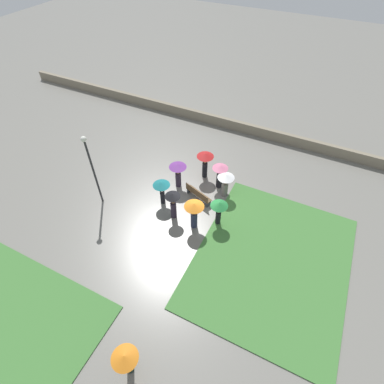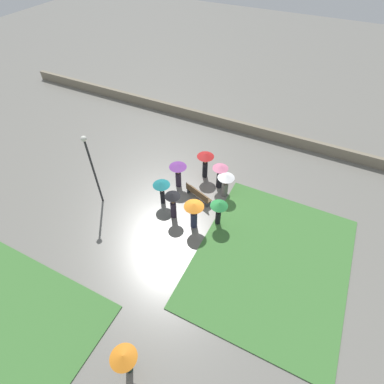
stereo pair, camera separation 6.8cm
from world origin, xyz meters
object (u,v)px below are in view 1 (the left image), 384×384
Objects in this scene: crowd_person_white at (226,181)px; crowd_person_red at (205,160)px; crowd_person_black at (173,202)px; lone_walker_far_path at (126,359)px; crowd_person_green at (219,208)px; crowd_person_orange at (194,211)px; lamp_post at (91,163)px; park_bench at (198,194)px; crowd_person_pink at (220,173)px; crowd_person_purple at (178,171)px; crowd_person_teal at (162,187)px.

crowd_person_red reaches higher than crowd_person_white.
lone_walker_far_path is at bearing -165.21° from crowd_person_black.
crowd_person_green reaches higher than lone_walker_far_path.
crowd_person_black reaches higher than crowd_person_orange.
lamp_post reaches higher than crowd_person_green.
crowd_person_black is 1.00× the size of crowd_person_red.
park_bench is 2.19m from crowd_person_black.
crowd_person_pink is at bearing -172.24° from crowd_person_white.
crowd_person_green is 3.18m from crowd_person_pink.
crowd_person_purple reaches higher than crowd_person_pink.
crowd_person_teal is 9.48m from lone_walker_far_path.
crowd_person_green is 1.03× the size of crowd_person_white.
crowd_person_pink is at bearing 7.91° from crowd_person_green.
crowd_person_pink is (-0.03, -3.76, -0.19)m from crowd_person_orange.
crowd_person_teal is (3.25, 2.33, 0.13)m from crowd_person_white.
lamp_post reaches higher than lone_walker_far_path.
crowd_person_purple is 2.71m from crowd_person_black.
crowd_person_pink is (-6.14, -4.53, -1.96)m from lamp_post.
crowd_person_purple is 3.58m from crowd_person_orange.
crowd_person_black is 3.68m from crowd_person_white.
crowd_person_green is at bearing -26.19° from crowd_person_white.
crowd_person_pink is at bearing -23.12° from crowd_person_black.
crowd_person_orange is at bearing -29.41° from crowd_person_teal.
crowd_person_pink is at bearing -94.09° from park_bench.
crowd_person_purple is at bearing 49.73° from crowd_person_green.
crowd_person_red is at bearing -121.24° from crowd_person_purple.
lamp_post is 6.41m from crowd_person_orange.
crowd_person_black is 1.38m from crowd_person_teal.
crowd_person_black reaches higher than crowd_person_white.
lamp_post is 2.82× the size of crowd_person_teal.
crowd_person_black is at bearing 89.50° from park_bench.
crowd_person_purple is 2.02m from crowd_person_red.
lamp_post is 7.67m from crowd_person_green.
park_bench is 0.99× the size of crowd_person_black.
crowd_person_green reaches higher than park_bench.
crowd_person_white is (-1.37, -1.12, 0.75)m from park_bench.
crowd_person_teal is 3.93m from crowd_person_pink.
crowd_person_purple is 1.02× the size of lone_walker_far_path.
crowd_person_teal is at bearing 6.24° from crowd_person_orange.
crowd_person_black is at bearing 116.66° from crowd_person_purple.
lamp_post is at bearing 31.28° from crowd_person_orange.
crowd_person_white is at bearing -35.75° from crowd_person_black.
crowd_person_red reaches higher than crowd_person_orange.
park_bench is at bearing 17.70° from lone_walker_far_path.
crowd_person_green is (-3.61, 1.83, 0.08)m from crowd_person_purple.
park_bench is 1.10× the size of crowd_person_white.
crowd_person_pink reaches higher than park_bench.
crowd_person_orange is at bearing 128.80° from park_bench.
crowd_person_green reaches higher than crowd_person_white.
crowd_person_red is (2.43, -3.46, 0.07)m from crowd_person_green.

